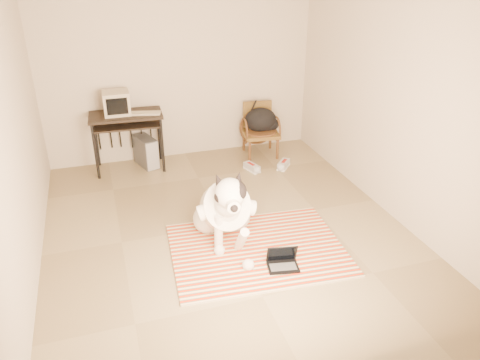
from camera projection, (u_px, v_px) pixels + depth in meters
name	position (u px, v px, depth m)	size (l,w,h in m)	color
floor	(224.00, 225.00, 5.47)	(4.50, 4.50, 0.00)	#8D7B56
wall_back	(180.00, 68.00, 6.79)	(4.50, 4.50, 0.00)	beige
wall_front	(318.00, 223.00, 2.95)	(4.50, 4.50, 0.00)	beige
wall_left	(14.00, 136.00, 4.33)	(4.50, 4.50, 0.00)	beige
wall_right	(388.00, 98.00, 5.42)	(4.50, 4.50, 0.00)	beige
rug	(258.00, 249.00, 5.01)	(1.92, 1.52, 0.02)	red
dog	(225.00, 209.00, 5.03)	(0.65, 1.38, 0.99)	white
laptop	(282.00, 261.00, 4.71)	(0.34, 0.28, 0.22)	black
computer_desk	(126.00, 122.00, 6.56)	(1.03, 0.61, 0.83)	black
crt_monitor	(116.00, 103.00, 6.45)	(0.36, 0.35, 0.32)	#B1A38A
desk_keyboard	(146.00, 113.00, 6.51)	(0.41, 0.15, 0.03)	#B1A38A
pc_tower	(146.00, 152.00, 6.89)	(0.33, 0.51, 0.44)	#4C4C4E
rattan_chair	(260.00, 129.00, 7.21)	(0.58, 0.56, 0.79)	brown
backpack	(262.00, 121.00, 7.18)	(0.53, 0.41, 0.37)	black
sneaker_left	(252.00, 168.00, 6.80)	(0.20, 0.31, 0.10)	white
sneaker_right	(284.00, 165.00, 6.89)	(0.28, 0.30, 0.10)	white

